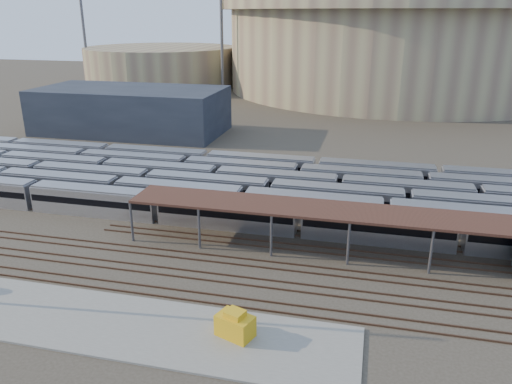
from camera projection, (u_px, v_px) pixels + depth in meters
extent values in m
plane|color=#383026|center=(191.00, 252.00, 57.70)|extent=(420.00, 420.00, 0.00)
cube|color=gray|center=(81.00, 319.00, 45.05)|extent=(50.00, 9.00, 0.20)
cube|color=silver|center=(159.00, 208.00, 66.04)|extent=(112.00, 2.90, 3.60)
cube|color=silver|center=(243.00, 203.00, 67.59)|extent=(112.00, 2.90, 3.60)
cube|color=silver|center=(270.00, 194.00, 70.82)|extent=(112.00, 2.90, 3.60)
cube|color=silver|center=(216.00, 180.00, 76.71)|extent=(112.00, 2.90, 3.60)
cube|color=silver|center=(299.00, 178.00, 77.87)|extent=(112.00, 2.90, 3.60)
cube|color=silver|center=(207.00, 163.00, 85.34)|extent=(112.00, 2.90, 3.60)
cylinder|color=#555459|center=(132.00, 222.00, 59.80)|extent=(0.30, 0.30, 5.00)
cylinder|color=#555459|center=(151.00, 206.00, 64.73)|extent=(0.30, 0.30, 5.00)
cylinder|color=#555459|center=(199.00, 229.00, 57.91)|extent=(0.30, 0.30, 5.00)
cylinder|color=#555459|center=(214.00, 212.00, 62.85)|extent=(0.30, 0.30, 5.00)
cylinder|color=#555459|center=(271.00, 236.00, 56.03)|extent=(0.30, 0.30, 5.00)
cylinder|color=#555459|center=(280.00, 218.00, 60.96)|extent=(0.30, 0.30, 5.00)
cylinder|color=#555459|center=(348.00, 244.00, 54.14)|extent=(0.30, 0.30, 5.00)
cylinder|color=#555459|center=(351.00, 224.00, 59.08)|extent=(0.30, 0.30, 5.00)
cylinder|color=#555459|center=(431.00, 252.00, 52.25)|extent=(0.30, 0.30, 5.00)
cylinder|color=#555459|center=(427.00, 231.00, 57.19)|extent=(0.30, 0.30, 5.00)
cylinder|color=#555459|center=(508.00, 239.00, 55.30)|extent=(0.30, 0.30, 5.00)
cube|color=#341C15|center=(391.00, 215.00, 54.76)|extent=(60.00, 6.00, 0.30)
cube|color=#4C3323|center=(186.00, 259.00, 56.07)|extent=(170.00, 0.12, 0.18)
cube|color=#4C3323|center=(191.00, 253.00, 57.44)|extent=(170.00, 0.12, 0.18)
cube|color=#4C3323|center=(172.00, 276.00, 52.41)|extent=(170.00, 0.12, 0.18)
cube|color=#4C3323|center=(178.00, 269.00, 53.78)|extent=(170.00, 0.12, 0.18)
cube|color=#4C3323|center=(156.00, 296.00, 48.76)|extent=(170.00, 0.12, 0.18)
cube|color=#4C3323|center=(163.00, 288.00, 50.13)|extent=(170.00, 0.12, 0.18)
cylinder|color=#958B65|center=(397.00, 49.00, 175.41)|extent=(116.00, 116.00, 28.00)
cylinder|color=#958B65|center=(401.00, 2.00, 170.14)|extent=(124.00, 124.00, 3.00)
cylinder|color=#958B65|center=(162.00, 66.00, 187.36)|extent=(56.00, 56.00, 14.00)
cube|color=#1E232D|center=(131.00, 110.00, 113.98)|extent=(42.00, 20.00, 10.00)
cylinder|color=#555459|center=(222.00, 39.00, 158.73)|extent=(1.00, 1.00, 36.00)
cylinder|color=#555459|center=(84.00, 36.00, 179.98)|extent=(1.00, 1.00, 36.00)
cylinder|color=#555459|center=(306.00, 34.00, 200.04)|extent=(1.00, 1.00, 36.00)
cube|color=gold|center=(235.00, 326.00, 42.25)|extent=(3.57, 2.89, 1.93)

